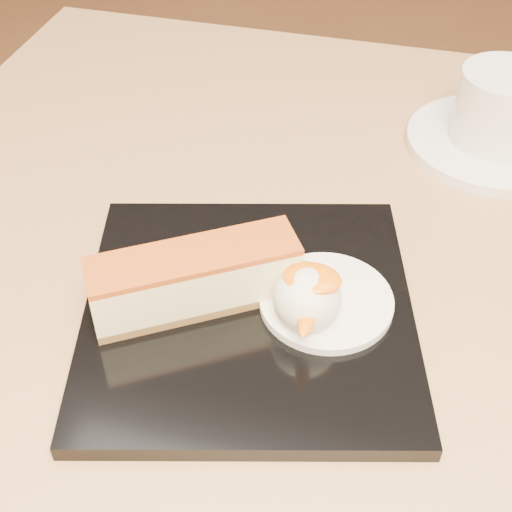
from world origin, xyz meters
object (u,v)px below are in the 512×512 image
(table, at_px, (323,429))
(cheesecake, at_px, (195,279))
(coffee_cup, at_px, (504,105))
(dessert_plate, at_px, (249,312))
(ice_cream_scoop, at_px, (307,299))
(saucer, at_px, (492,143))

(table, relative_size, cheesecake, 5.89)
(table, xyz_separation_m, coffee_cup, (0.10, 0.22, 0.20))
(dessert_plate, bearing_deg, cheesecake, -171.87)
(dessert_plate, xyz_separation_m, ice_cream_scoop, (0.04, -0.01, 0.03))
(table, bearing_deg, coffee_cup, 65.41)
(saucer, bearing_deg, cheesecake, -126.60)
(coffee_cup, bearing_deg, ice_cream_scoop, -125.54)
(dessert_plate, height_order, saucer, dessert_plate)
(dessert_plate, xyz_separation_m, coffee_cup, (0.16, 0.25, 0.04))
(dessert_plate, distance_m, coffee_cup, 0.30)
(cheesecake, bearing_deg, coffee_cup, 20.97)
(dessert_plate, distance_m, cheesecake, 0.05)
(table, xyz_separation_m, cheesecake, (-0.09, -0.03, 0.19))
(coffee_cup, bearing_deg, saucer, -180.00)
(dessert_plate, relative_size, coffee_cup, 2.12)
(table, relative_size, dessert_plate, 3.64)
(ice_cream_scoop, height_order, coffee_cup, coffee_cup)
(cheesecake, xyz_separation_m, coffee_cup, (0.19, 0.26, 0.01))
(table, height_order, coffee_cup, coffee_cup)
(cheesecake, relative_size, ice_cream_scoop, 3.08)
(cheesecake, distance_m, ice_cream_scoop, 0.08)
(table, height_order, ice_cream_scoop, ice_cream_scoop)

